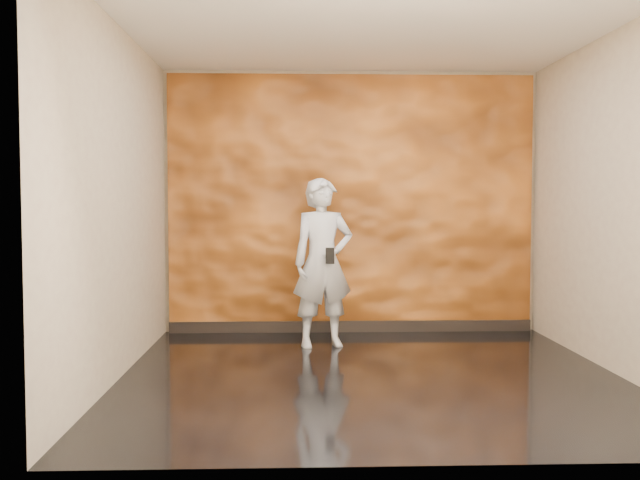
{
  "coord_description": "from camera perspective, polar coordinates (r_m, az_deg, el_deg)",
  "views": [
    {
      "loc": [
        -0.61,
        -5.68,
        1.39
      ],
      "look_at": [
        -0.38,
        0.65,
        1.06
      ],
      "focal_mm": 40.0,
      "sensor_mm": 36.0,
      "label": 1
    }
  ],
  "objects": [
    {
      "name": "room",
      "position": [
        5.71,
        4.09,
        3.06
      ],
      "size": [
        4.02,
        4.02,
        2.81
      ],
      "color": "black",
      "rests_on": "ground"
    },
    {
      "name": "feature_wall",
      "position": [
        7.66,
        2.51,
        2.9
      ],
      "size": [
        3.9,
        0.06,
        2.75
      ],
      "primitive_type": "cube",
      "color": "orange",
      "rests_on": "ground"
    },
    {
      "name": "baseboard",
      "position": [
        7.74,
        2.51,
        -6.92
      ],
      "size": [
        3.9,
        0.04,
        0.12
      ],
      "primitive_type": "cube",
      "color": "black",
      "rests_on": "ground"
    },
    {
      "name": "man",
      "position": [
        6.87,
        0.23,
        -1.82
      ],
      "size": [
        0.67,
        0.52,
        1.63
      ],
      "primitive_type": "imported",
      "rotation": [
        0.0,
        0.0,
        0.23
      ],
      "color": "#ACB1BD",
      "rests_on": "ground"
    },
    {
      "name": "phone",
      "position": [
        6.67,
        0.81,
        -1.27
      ],
      "size": [
        0.08,
        0.03,
        0.15
      ],
      "primitive_type": "cube",
      "rotation": [
        0.0,
        0.0,
        -0.11
      ],
      "color": "black",
      "rests_on": "man"
    }
  ]
}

